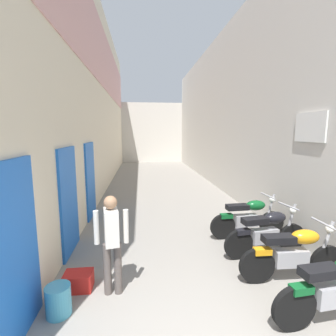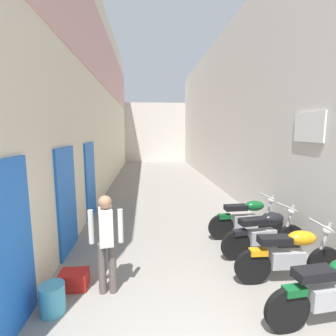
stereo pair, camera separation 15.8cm
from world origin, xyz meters
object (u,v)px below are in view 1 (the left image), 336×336
motorcycle_fourth (248,217)px  water_jug_near_door (58,300)px  pedestrian_by_doorway (112,238)px  plastic_crate (78,281)px  motorcycle_second (294,253)px  motorcycle_third (267,232)px

motorcycle_fourth → water_jug_near_door: bearing=-150.0°
pedestrian_by_doorway → plastic_crate: 0.97m
motorcycle_second → plastic_crate: motorcycle_second is taller
motorcycle_third → motorcycle_fourth: size_ratio=0.99×
motorcycle_second → motorcycle_fourth: (-0.00, 1.76, 0.00)m
pedestrian_by_doorway → water_jug_near_door: bearing=-151.5°
motorcycle_third → water_jug_near_door: 3.90m
motorcycle_second → pedestrian_by_doorway: (-2.98, 0.01, 0.42)m
motorcycle_second → motorcycle_third: (-0.00, 0.89, 0.00)m
motorcycle_fourth → pedestrian_by_doorway: (-2.98, -1.74, 0.42)m
water_jug_near_door → plastic_crate: 0.56m
motorcycle_second → pedestrian_by_doorway: size_ratio=1.18×
motorcycle_second → motorcycle_fourth: bearing=90.0°
motorcycle_fourth → pedestrian_by_doorway: pedestrian_by_doorway is taller
motorcycle_third → motorcycle_fourth: same height
motorcycle_fourth → water_jug_near_door: motorcycle_fourth is taller
motorcycle_fourth → water_jug_near_door: (-3.68, -2.12, -0.29)m
pedestrian_by_doorway → water_jug_near_door: 1.06m
motorcycle_second → pedestrian_by_doorway: pedestrian_by_doorway is taller
motorcycle_second → motorcycle_third: size_ratio=1.01×
pedestrian_by_doorway → water_jug_near_door: size_ratio=3.74×
water_jug_near_door → pedestrian_by_doorway: bearing=28.5°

